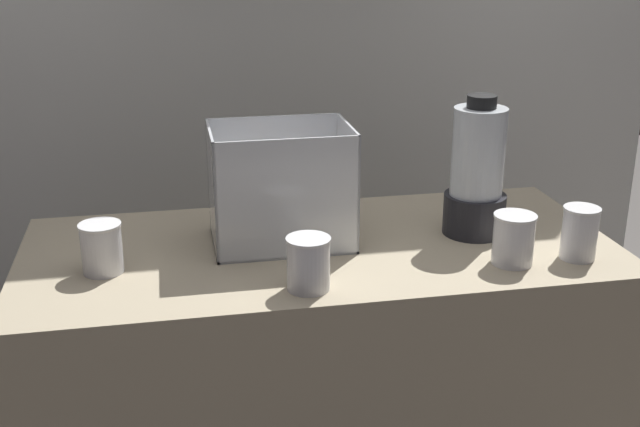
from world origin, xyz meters
The scene contains 8 objects.
counter centered at (0.00, 0.00, 0.45)m, with size 1.40×0.64×0.90m, color tan.
back_wall_unit centered at (0.00, 0.77, 1.27)m, with size 2.60×0.24×2.50m.
carrot_display_bin centered at (-0.08, 0.05, 0.99)m, with size 0.33×0.23×0.28m.
blender_pitcher centered at (0.39, 0.01, 1.05)m, with size 0.15×0.15×0.34m.
juice_cup_carrot_far_left centered at (-0.50, -0.06, 0.95)m, with size 0.09×0.09×0.11m.
juice_cup_beet_left centered at (-0.07, -0.23, 0.95)m, with size 0.09×0.09×0.11m.
juice_cup_pomegranate_middle centered at (0.40, -0.19, 0.95)m, with size 0.10×0.10×0.12m.
juice_cup_beet_right centered at (0.56, -0.19, 0.95)m, with size 0.08×0.08×0.12m.
Camera 1 is at (-0.34, -1.72, 1.62)m, focal length 44.78 mm.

